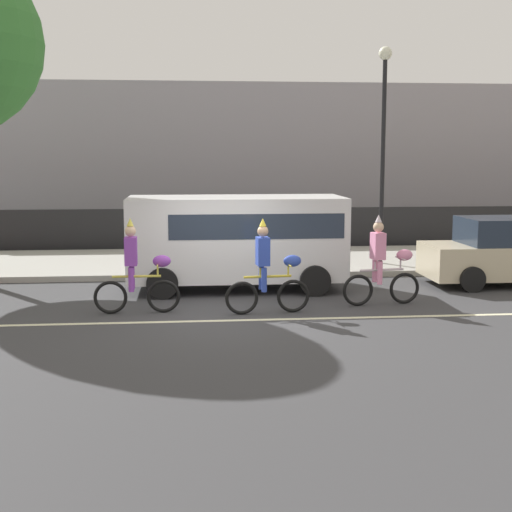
{
  "coord_description": "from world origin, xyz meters",
  "views": [
    {
      "loc": [
        -0.75,
        -13.83,
        3.18
      ],
      "look_at": [
        0.7,
        1.2,
        1.0
      ],
      "focal_mm": 50.0,
      "sensor_mm": 36.0,
      "label": 1
    }
  ],
  "objects_px": {
    "parade_cyclist_purple": "(137,272)",
    "parked_car_beige": "(508,253)",
    "parade_cyclist_pink": "(383,266)",
    "parade_cyclist_cobalt": "(268,272)",
    "street_lamp_post": "(384,123)",
    "parked_van_white": "(239,235)"
  },
  "relations": [
    {
      "from": "parade_cyclist_pink",
      "to": "street_lamp_post",
      "type": "relative_size",
      "value": 0.33
    },
    {
      "from": "parade_cyclist_cobalt",
      "to": "parked_van_white",
      "type": "distance_m",
      "value": 2.71
    },
    {
      "from": "parked_van_white",
      "to": "parked_car_beige",
      "type": "relative_size",
      "value": 1.22
    },
    {
      "from": "parked_van_white",
      "to": "parked_car_beige",
      "type": "height_order",
      "value": "parked_van_white"
    },
    {
      "from": "parked_van_white",
      "to": "street_lamp_post",
      "type": "height_order",
      "value": "street_lamp_post"
    },
    {
      "from": "parade_cyclist_cobalt",
      "to": "parade_cyclist_pink",
      "type": "bearing_deg",
      "value": 13.21
    },
    {
      "from": "parked_car_beige",
      "to": "parked_van_white",
      "type": "bearing_deg",
      "value": 179.7
    },
    {
      "from": "parked_car_beige",
      "to": "parade_cyclist_pink",
      "type": "bearing_deg",
      "value": -151.27
    },
    {
      "from": "parade_cyclist_purple",
      "to": "parked_car_beige",
      "type": "relative_size",
      "value": 0.47
    },
    {
      "from": "parade_cyclist_purple",
      "to": "street_lamp_post",
      "type": "xyz_separation_m",
      "value": [
        6.35,
        5.03,
        3.15
      ]
    },
    {
      "from": "parade_cyclist_purple",
      "to": "parade_cyclist_cobalt",
      "type": "bearing_deg",
      "value": -5.89
    },
    {
      "from": "street_lamp_post",
      "to": "parade_cyclist_pink",
      "type": "bearing_deg",
      "value": -104.92
    },
    {
      "from": "parade_cyclist_purple",
      "to": "parade_cyclist_pink",
      "type": "distance_m",
      "value": 5.1
    },
    {
      "from": "parked_van_white",
      "to": "street_lamp_post",
      "type": "xyz_separation_m",
      "value": [
        4.13,
        2.66,
        2.71
      ]
    },
    {
      "from": "parade_cyclist_cobalt",
      "to": "street_lamp_post",
      "type": "bearing_deg",
      "value": 54.77
    },
    {
      "from": "parade_cyclist_cobalt",
      "to": "parade_cyclist_pink",
      "type": "height_order",
      "value": "same"
    },
    {
      "from": "parked_van_white",
      "to": "parked_car_beige",
      "type": "bearing_deg",
      "value": -0.3
    },
    {
      "from": "parade_cyclist_pink",
      "to": "parade_cyclist_purple",
      "type": "bearing_deg",
      "value": -176.45
    },
    {
      "from": "parade_cyclist_pink",
      "to": "parked_car_beige",
      "type": "distance_m",
      "value": 4.22
    },
    {
      "from": "parked_car_beige",
      "to": "street_lamp_post",
      "type": "relative_size",
      "value": 0.7
    },
    {
      "from": "parade_cyclist_purple",
      "to": "parade_cyclist_pink",
      "type": "bearing_deg",
      "value": 3.55
    },
    {
      "from": "parade_cyclist_pink",
      "to": "parade_cyclist_cobalt",
      "type": "bearing_deg",
      "value": -166.79
    }
  ]
}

